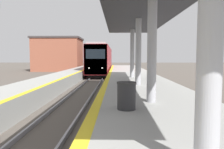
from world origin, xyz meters
The scene contains 4 objects.
train centered at (0.00, 32.03, 2.15)m, with size 2.61×19.77×4.23m.
station_canopy centered at (3.49, 8.18, 4.52)m, with size 3.64×18.36×3.82m.
trash_bin centered at (2.59, 4.81, 1.40)m, with size 0.58×0.58×0.81m.
station_building centered at (-8.46, 38.81, 3.07)m, with size 8.55×6.87×6.12m.
Camera 1 is at (2.29, -1.54, 2.53)m, focal length 35.00 mm.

